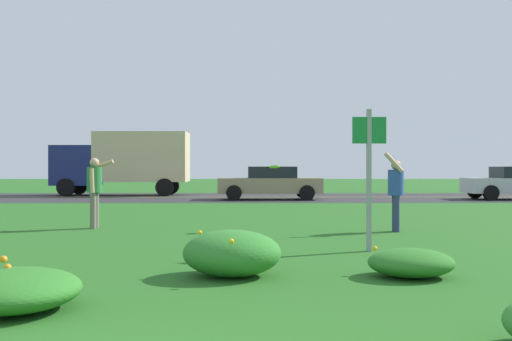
# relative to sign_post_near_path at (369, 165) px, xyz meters

# --- Properties ---
(ground_plane) EXTENTS (120.00, 120.00, 0.00)m
(ground_plane) POSITION_rel_sign_post_near_path_xyz_m (-2.77, 5.62, -1.44)
(ground_plane) COLOR #26601E
(highway_strip) EXTENTS (120.00, 9.16, 0.01)m
(highway_strip) POSITION_rel_sign_post_near_path_xyz_m (-2.77, 18.11, -1.43)
(highway_strip) COLOR #2D2D30
(highway_strip) RESTS_ON ground
(highway_center_stripe) EXTENTS (120.00, 0.16, 0.00)m
(highway_center_stripe) POSITION_rel_sign_post_near_path_xyz_m (-2.77, 18.11, -1.43)
(highway_center_stripe) COLOR yellow
(highway_center_stripe) RESTS_ON ground
(daylily_clump_mid_right) EXTENTS (1.09, 0.93, 0.37)m
(daylily_clump_mid_right) POSITION_rel_sign_post_near_path_xyz_m (0.07, -2.29, -1.26)
(daylily_clump_mid_right) COLOR #2D7526
(daylily_clump_mid_right) RESTS_ON ground
(daylily_clump_near_camera) EXTENTS (1.26, 1.12, 0.59)m
(daylily_clump_near_camera) POSITION_rel_sign_post_near_path_xyz_m (-2.20, -2.23, -1.14)
(daylily_clump_near_camera) COLOR #337F2D
(daylily_clump_near_camera) RESTS_ON ground
(daylily_clump_front_left) EXTENTS (1.28, 1.33, 0.46)m
(daylily_clump_front_left) POSITION_rel_sign_post_near_path_xyz_m (-4.25, -4.01, -1.24)
(daylily_clump_front_left) COLOR #2D7526
(daylily_clump_front_left) RESTS_ON ground
(sign_post_near_path) EXTENTS (0.56, 0.10, 2.36)m
(sign_post_near_path) POSITION_rel_sign_post_near_path_xyz_m (0.00, 0.00, 0.00)
(sign_post_near_path) COLOR #93969B
(sign_post_near_path) RESTS_ON ground
(person_thrower_green_shirt) EXTENTS (0.57, 0.51, 1.62)m
(person_thrower_green_shirt) POSITION_rel_sign_post_near_path_xyz_m (-5.54, 3.73, -0.47)
(person_thrower_green_shirt) COLOR #287038
(person_thrower_green_shirt) RESTS_ON ground
(person_catcher_blue_shirt) EXTENTS (0.47, 0.50, 1.73)m
(person_catcher_blue_shirt) POSITION_rel_sign_post_near_path_xyz_m (1.19, 3.01, -0.50)
(person_catcher_blue_shirt) COLOR #2D4C9E
(person_catcher_blue_shirt) RESTS_ON ground
(frisbee_lime) EXTENTS (0.24, 0.24, 0.08)m
(frisbee_lime) POSITION_rel_sign_post_near_path_xyz_m (-1.44, 3.37, -0.02)
(frisbee_lime) COLOR #8CD133
(car_tan_center_left) EXTENTS (4.50, 2.00, 1.45)m
(car_tan_center_left) POSITION_rel_sign_post_near_path_xyz_m (-1.12, 16.05, -0.70)
(car_tan_center_left) COLOR #937F60
(car_tan_center_left) RESTS_ON ground
(box_truck_navy) EXTENTS (6.70, 2.46, 3.20)m
(box_truck_navy) POSITION_rel_sign_post_near_path_xyz_m (-8.41, 20.17, 0.37)
(box_truck_navy) COLOR navy
(box_truck_navy) RESTS_ON ground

